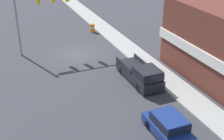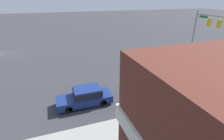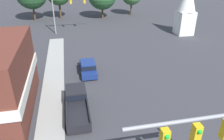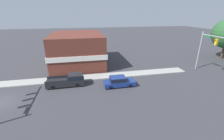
% 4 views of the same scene
% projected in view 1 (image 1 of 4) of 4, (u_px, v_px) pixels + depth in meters
% --- Properties ---
extents(ground_plane, '(200.00, 200.00, 0.00)m').
position_uv_depth(ground_plane, '(78.00, 54.00, 33.52)').
color(ground_plane, '#38383D').
extents(sidewalk_curb, '(2.40, 60.00, 0.14)m').
position_uv_depth(sidewalk_curb, '(126.00, 46.00, 35.46)').
color(sidewalk_curb, '#9E9E99').
rests_on(sidewalk_curb, ground).
extents(near_signal_assembly, '(7.37, 0.49, 7.18)m').
position_uv_depth(near_signal_assembly, '(40.00, 4.00, 31.83)').
color(near_signal_assembly, gray).
rests_on(near_signal_assembly, ground).
extents(car_lead, '(1.88, 4.84, 1.59)m').
position_uv_depth(car_lead, '(170.00, 128.00, 20.41)').
color(car_lead, black).
rests_on(car_lead, ground).
extents(pickup_truck_parked, '(2.00, 5.68, 1.85)m').
position_uv_depth(pickup_truck_parked, '(142.00, 74.00, 27.24)').
color(pickup_truck_parked, black).
rests_on(pickup_truck_parked, ground).
extents(construction_barrel, '(0.59, 0.59, 1.07)m').
position_uv_depth(construction_barrel, '(92.00, 28.00, 39.81)').
color(construction_barrel, orange).
rests_on(construction_barrel, ground).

